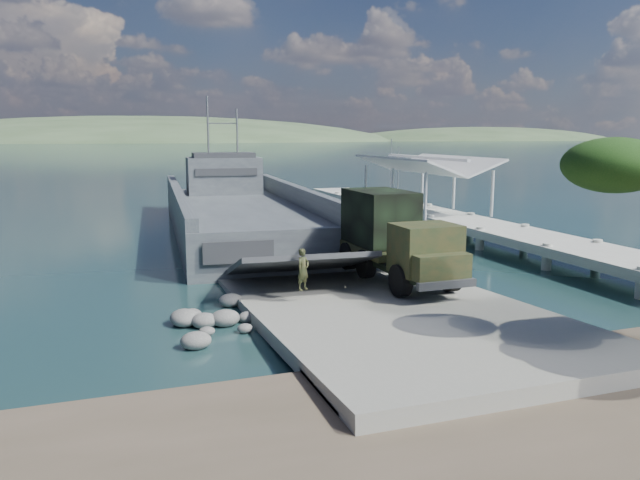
% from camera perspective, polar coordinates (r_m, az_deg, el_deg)
% --- Properties ---
extents(ground, '(1400.00, 1400.00, 0.00)m').
position_cam_1_polar(ground, '(24.79, 5.07, -6.49)').
color(ground, '#1A3D3E').
rests_on(ground, ground).
extents(boat_ramp, '(10.00, 18.00, 0.50)m').
position_cam_1_polar(boat_ramp, '(23.85, 6.08, -6.54)').
color(boat_ramp, gray).
rests_on(boat_ramp, ground).
extents(shoreline_rocks, '(3.20, 5.60, 0.90)m').
position_cam_1_polar(shoreline_rocks, '(23.49, -9.48, -7.51)').
color(shoreline_rocks, '#525350').
rests_on(shoreline_rocks, ground).
extents(distant_headlands, '(1000.00, 240.00, 48.00)m').
position_cam_1_polar(distant_headlands, '(584.77, -13.61, 8.73)').
color(distant_headlands, '#374F31').
rests_on(distant_headlands, ground).
extents(pier, '(6.40, 44.00, 6.10)m').
position_cam_1_polar(pier, '(46.76, 10.16, 3.03)').
color(pier, '#9D9E94').
rests_on(pier, ground).
extents(landing_craft, '(11.64, 37.19, 10.89)m').
position_cam_1_polar(landing_craft, '(44.89, -7.21, 1.92)').
color(landing_craft, '#3E4349').
rests_on(landing_craft, ground).
extents(military_truck, '(2.81, 8.29, 3.82)m').
position_cam_1_polar(military_truck, '(27.81, 6.76, 0.33)').
color(military_truck, black).
rests_on(military_truck, boat_ramp).
extents(soldier, '(0.71, 0.65, 1.63)m').
position_cam_1_polar(soldier, '(24.27, -1.55, -3.60)').
color(soldier, '#21331C').
rests_on(soldier, boat_ramp).
extents(sailboat_near, '(2.30, 4.96, 5.83)m').
position_cam_1_polar(sailboat_near, '(60.73, 7.13, 3.39)').
color(sailboat_near, beige).
rests_on(sailboat_near, ground).
extents(sailboat_far, '(3.47, 5.62, 6.61)m').
position_cam_1_polar(sailboat_far, '(65.34, 6.55, 3.87)').
color(sailboat_far, beige).
rests_on(sailboat_far, ground).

